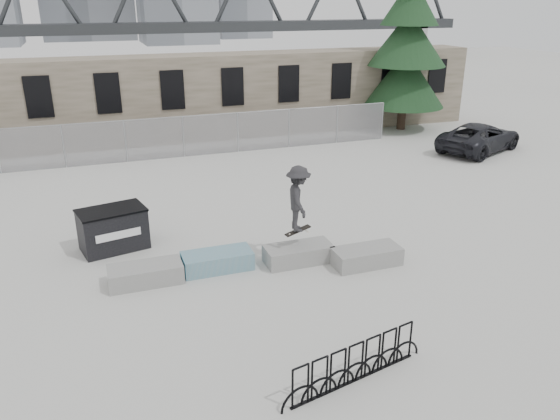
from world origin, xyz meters
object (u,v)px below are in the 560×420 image
(suv, at_px, (480,137))
(skateboarder, at_px, (298,199))
(bike_rack, at_px, (355,363))
(planter_center_left, at_px, (217,260))
(planter_offset, at_px, (367,256))
(spruce_tree, at_px, (407,44))
(planter_center_right, at_px, (298,253))
(planter_far_left, at_px, (145,273))
(dumpster, at_px, (113,229))

(suv, bearing_deg, skateboarder, 99.35)
(bike_rack, relative_size, skateboarder, 1.71)
(planter_center_left, bearing_deg, bike_rack, -75.57)
(planter_offset, distance_m, bike_rack, 5.36)
(planter_offset, bearing_deg, bike_rack, -120.39)
(planter_offset, height_order, spruce_tree, spruce_tree)
(planter_center_right, bearing_deg, suv, 33.09)
(planter_far_left, height_order, skateboarder, skateboarder)
(planter_offset, relative_size, skateboarder, 0.97)
(suv, bearing_deg, spruce_tree, -12.72)
(planter_offset, xyz_separation_m, bike_rack, (-2.71, -4.62, 0.15))
(spruce_tree, height_order, suv, spruce_tree)
(planter_far_left, height_order, dumpster, dumpster)
(dumpster, bearing_deg, planter_center_right, -41.07)
(suv, bearing_deg, dumpster, 84.12)
(planter_center_right, distance_m, bike_rack, 5.51)
(planter_center_right, distance_m, suv, 15.84)
(bike_rack, height_order, skateboarder, skateboarder)
(planter_far_left, xyz_separation_m, bike_rack, (3.54, -5.66, 0.15))
(planter_center_left, height_order, suv, suv)
(planter_center_left, height_order, spruce_tree, spruce_tree)
(planter_offset, xyz_separation_m, spruce_tree, (10.34, 15.18, 4.62))
(planter_offset, xyz_separation_m, dumpster, (-6.91, 3.61, 0.38))
(planter_far_left, relative_size, planter_center_right, 1.00)
(planter_center_right, bearing_deg, planter_offset, -24.18)
(spruce_tree, bearing_deg, planter_center_right, -130.28)
(planter_far_left, height_order, planter_center_left, same)
(planter_far_left, relative_size, spruce_tree, 0.17)
(bike_rack, bearing_deg, planter_offset, 59.61)
(bike_rack, distance_m, spruce_tree, 24.14)
(bike_rack, relative_size, spruce_tree, 0.31)
(dumpster, height_order, skateboarder, skateboarder)
(suv, height_order, skateboarder, skateboarder)
(planter_center_left, bearing_deg, dumpster, 138.14)
(dumpster, distance_m, bike_rack, 9.25)
(spruce_tree, bearing_deg, bike_rack, -123.39)
(planter_offset, bearing_deg, planter_center_right, 155.82)
(planter_center_left, relative_size, suv, 0.39)
(bike_rack, bearing_deg, spruce_tree, 56.61)
(bike_rack, bearing_deg, suv, 44.87)
(planter_far_left, distance_m, planter_center_right, 4.43)
(planter_far_left, bearing_deg, suv, 25.47)
(planter_far_left, height_order, planter_offset, same)
(planter_center_right, xyz_separation_m, suv, (13.27, 8.64, 0.44))
(planter_center_left, height_order, planter_offset, same)
(dumpster, xyz_separation_m, skateboarder, (5.08, -2.74, 1.32))
(planter_center_left, height_order, skateboarder, skateboarder)
(planter_center_right, bearing_deg, spruce_tree, 49.72)
(dumpster, relative_size, skateboarder, 1.07)
(planter_offset, bearing_deg, skateboarder, 154.67)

